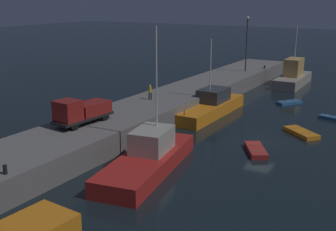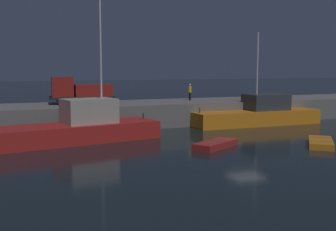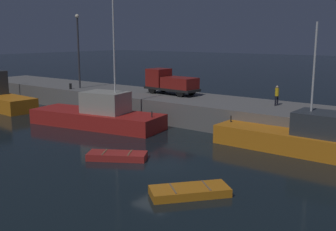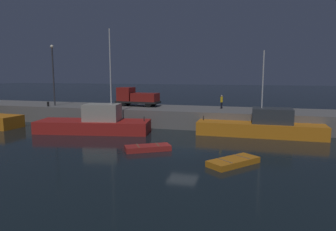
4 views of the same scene
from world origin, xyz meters
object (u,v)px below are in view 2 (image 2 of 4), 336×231
object	(u,v)px
fishing_trawler_red	(257,114)
rowboat_white_mid	(321,143)
dockworker	(190,91)
utility_truck	(79,91)
rowboat_blue_far	(215,144)
fishing_boat_white	(79,128)
bollard_east	(246,99)

from	to	relation	value
fishing_trawler_red	rowboat_white_mid	bearing A→B (deg)	-101.23
rowboat_white_mid	dockworker	distance (m)	17.04
fishing_trawler_red	dockworker	size ratio (longest dim) A/B	7.56
fishing_trawler_red	rowboat_white_mid	xyz separation A→B (m)	(-2.25, -11.34, -0.80)
fishing_trawler_red	dockworker	distance (m)	7.42
utility_truck	dockworker	bearing A→B (deg)	0.08
fishing_trawler_red	rowboat_blue_far	bearing A→B (deg)	-136.05
fishing_boat_white	rowboat_white_mid	world-z (taller)	fishing_boat_white
rowboat_blue_far	fishing_boat_white	bearing A→B (deg)	143.95
fishing_boat_white	bollard_east	distance (m)	18.24
bollard_east	utility_truck	bearing A→B (deg)	167.27
utility_truck	bollard_east	world-z (taller)	utility_truck
bollard_east	fishing_trawler_red	bearing A→B (deg)	-80.04
fishing_trawler_red	rowboat_white_mid	distance (m)	11.59
rowboat_white_mid	bollard_east	distance (m)	13.31
fishing_trawler_red	bollard_east	distance (m)	2.17
rowboat_blue_far	utility_truck	distance (m)	16.23
utility_truck	dockworker	size ratio (longest dim) A/B	3.55
fishing_trawler_red	fishing_boat_white	bearing A→B (deg)	-169.98
fishing_trawler_red	rowboat_white_mid	size ratio (longest dim) A/B	3.16
fishing_trawler_red	utility_truck	distance (m)	17.24
utility_truck	bollard_east	distance (m)	16.39
fishing_boat_white	rowboat_blue_far	bearing A→B (deg)	-36.05
dockworker	bollard_east	bearing A→B (deg)	-38.86
fishing_boat_white	rowboat_white_mid	xyz separation A→B (m)	(15.58, -8.19, -0.83)
rowboat_white_mid	rowboat_blue_far	xyz separation A→B (m)	(-7.28, 2.15, 0.01)
fishing_boat_white	dockworker	bearing A→B (deg)	32.81
fishing_boat_white	bollard_east	bearing A→B (deg)	15.27
rowboat_white_mid	rowboat_blue_far	bearing A→B (deg)	163.57
fishing_boat_white	dockworker	xyz separation A→B (m)	(13.05, 8.41, 2.07)
utility_truck	rowboat_blue_far	bearing A→B (deg)	-65.05
rowboat_white_mid	bollard_east	xyz separation A→B (m)	(1.96, 12.98, 2.20)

